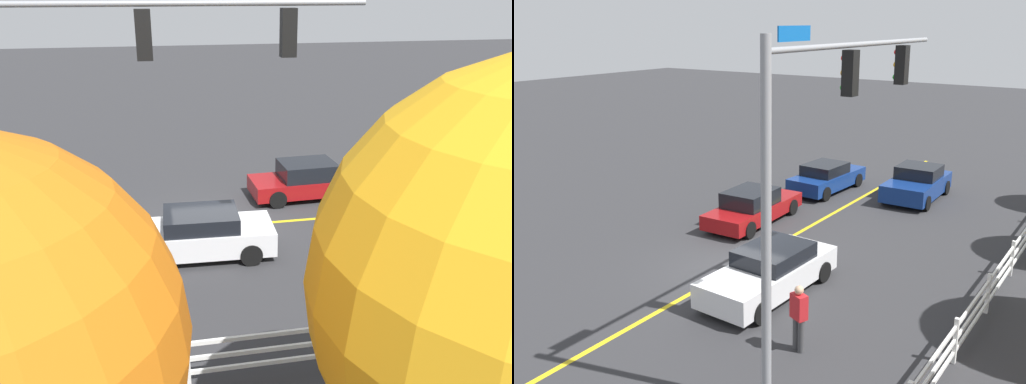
# 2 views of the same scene
# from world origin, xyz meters

# --- Properties ---
(ground_plane) EXTENTS (120.00, 120.00, 0.00)m
(ground_plane) POSITION_xyz_m (0.00, 0.00, 0.00)
(ground_plane) COLOR #2D2D30
(lane_center_stripe) EXTENTS (28.00, 0.16, 0.01)m
(lane_center_stripe) POSITION_xyz_m (-4.00, 0.00, 0.00)
(lane_center_stripe) COLOR gold
(lane_center_stripe) RESTS_ON ground_plane
(signal_assembly) EXTENTS (8.07, 0.38, 7.52)m
(signal_assembly) POSITION_xyz_m (2.70, 4.70, 5.31)
(signal_assembly) COLOR gray
(signal_assembly) RESTS_ON ground_plane
(car_0) EXTENTS (4.34, 2.02, 1.33)m
(car_0) POSITION_xyz_m (-9.53, -1.84, 0.65)
(car_0) COLOR navy
(car_0) RESTS_ON ground_plane
(car_2) EXTENTS (4.73, 2.03, 1.37)m
(car_2) POSITION_xyz_m (-4.01, -2.09, 0.65)
(car_2) COLOR maroon
(car_2) RESTS_ON ground_plane
(car_3) EXTENTS (4.71, 2.06, 1.38)m
(car_3) POSITION_xyz_m (0.69, 1.88, 0.67)
(car_3) COLOR silver
(car_3) RESTS_ON ground_plane
(pedestrian) EXTENTS (0.39, 0.47, 1.69)m
(pedestrian) POSITION_xyz_m (2.87, 4.16, 0.93)
(pedestrian) COLOR #3F3F42
(pedestrian) RESTS_ON ground_plane
(white_rail_fence) EXTENTS (26.10, 0.10, 1.15)m
(white_rail_fence) POSITION_xyz_m (-3.00, 7.42, 0.60)
(white_rail_fence) COLOR white
(white_rail_fence) RESTS_ON ground_plane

